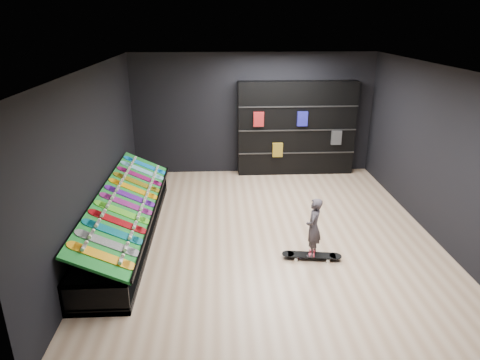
{
  "coord_description": "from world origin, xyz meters",
  "views": [
    {
      "loc": [
        -0.88,
        -7.04,
        3.75
      ],
      "look_at": [
        -0.5,
        0.2,
        1.0
      ],
      "focal_mm": 32.0,
      "sensor_mm": 36.0,
      "label": 1
    }
  ],
  "objects_px": {
    "display_rack": "(128,225)",
    "floor_skateboard": "(312,257)",
    "child": "(313,238)",
    "back_shelving": "(296,128)"
  },
  "relations": [
    {
      "from": "back_shelving",
      "to": "child",
      "type": "xyz_separation_m",
      "value": [
        -0.44,
        -4.26,
        -0.78
      ]
    },
    {
      "from": "display_rack",
      "to": "floor_skateboard",
      "type": "xyz_separation_m",
      "value": [
        3.18,
        -0.94,
        -0.21
      ]
    },
    {
      "from": "floor_skateboard",
      "to": "child",
      "type": "relative_size",
      "value": 1.63
    },
    {
      "from": "child",
      "to": "floor_skateboard",
      "type": "bearing_deg",
      "value": -157.32
    },
    {
      "from": "back_shelving",
      "to": "child",
      "type": "relative_size",
      "value": 4.84
    },
    {
      "from": "child",
      "to": "back_shelving",
      "type": "bearing_deg",
      "value": -163.28
    },
    {
      "from": "display_rack",
      "to": "child",
      "type": "relative_size",
      "value": 7.47
    },
    {
      "from": "back_shelving",
      "to": "display_rack",
      "type": "bearing_deg",
      "value": -137.51
    },
    {
      "from": "display_rack",
      "to": "child",
      "type": "height_order",
      "value": "child"
    },
    {
      "from": "back_shelving",
      "to": "child",
      "type": "distance_m",
      "value": 4.35
    }
  ]
}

